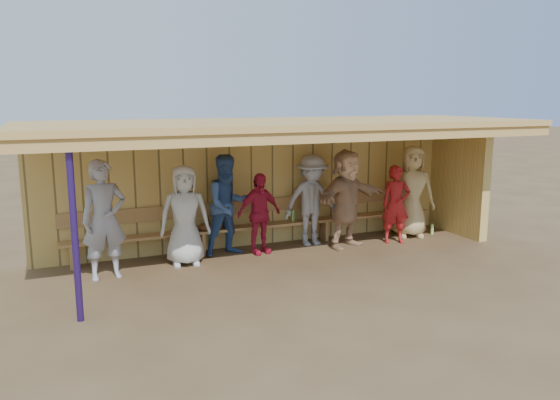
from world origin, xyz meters
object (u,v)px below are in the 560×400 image
object	(u,v)px
player_b	(185,215)
player_f	(346,199)
player_d	(259,214)
player_g	(396,204)
player_a	(104,220)
bench	(265,219)
player_e	(312,200)
player_c	(228,205)
player_h	(412,191)

from	to	relation	value
player_b	player_f	xyz separation A→B (m)	(3.16, -0.08, 0.08)
player_d	player_g	distance (m)	2.82
player_a	bench	xyz separation A→B (m)	(3.09, 0.84, -0.44)
player_e	player_f	distance (m)	0.68
player_c	player_e	xyz separation A→B (m)	(1.72, 0.01, -0.04)
player_a	player_c	size ratio (longest dim) A/B	1.03
player_d	player_g	world-z (taller)	player_g
player_h	bench	xyz separation A→B (m)	(-3.09, 0.53, -0.44)
player_e	player_h	world-z (taller)	player_h
player_e	player_h	size ratio (longest dim) A/B	0.93
player_c	player_g	distance (m)	3.39
player_b	player_g	bearing A→B (deg)	5.36
player_a	player_e	xyz separation A→B (m)	(3.96, 0.54, -0.07)
player_d	player_b	bearing A→B (deg)	176.63
player_c	player_g	world-z (taller)	player_c
player_c	player_g	bearing A→B (deg)	-16.54
player_c	player_d	size ratio (longest dim) A/B	1.23
player_d	player_e	size ratio (longest dim) A/B	0.85
player_b	player_e	xyz separation A→B (m)	(2.61, 0.32, 0.02)
player_e	player_f	xyz separation A→B (m)	(0.55, -0.40, 0.06)
player_f	player_h	world-z (taller)	same
player_f	player_h	bearing A→B (deg)	-14.71
player_g	player_a	bearing A→B (deg)	-161.74
player_c	player_e	size ratio (longest dim) A/B	1.04
bench	player_g	bearing A→B (deg)	-18.05
player_e	player_h	bearing A→B (deg)	-3.85
player_b	player_f	world-z (taller)	player_f
player_a	player_f	size ratio (longest dim) A/B	1.01
player_h	player_g	bearing A→B (deg)	-132.48
player_b	player_h	bearing A→B (deg)	9.09
player_a	player_f	bearing A→B (deg)	-4.10
player_c	player_f	xyz separation A→B (m)	(2.27, -0.39, 0.02)
player_a	player_c	xyz separation A→B (m)	(2.24, 0.53, -0.03)
player_c	player_d	world-z (taller)	player_c
player_f	player_g	xyz separation A→B (m)	(1.08, -0.11, -0.18)
player_a	bench	size ratio (longest dim) A/B	0.25
bench	player_f	bearing A→B (deg)	-26.39
player_d	player_f	bearing A→B (deg)	-17.90
player_a	player_c	bearing A→B (deg)	7.36
player_f	bench	distance (m)	1.65
player_c	player_f	distance (m)	2.31
player_a	player_d	bearing A→B (deg)	1.96
player_c	player_h	xyz separation A→B (m)	(3.93, -0.21, 0.03)
player_b	player_e	distance (m)	2.63
bench	player_h	bearing A→B (deg)	-9.71
player_h	bench	bearing A→B (deg)	-168.36
player_f	player_g	size ratio (longest dim) A/B	1.23
player_b	player_g	xyz separation A→B (m)	(4.24, -0.19, -0.10)
player_c	player_g	xyz separation A→B (m)	(3.35, -0.50, -0.15)
player_d	player_f	xyz separation A→B (m)	(1.72, -0.25, 0.20)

